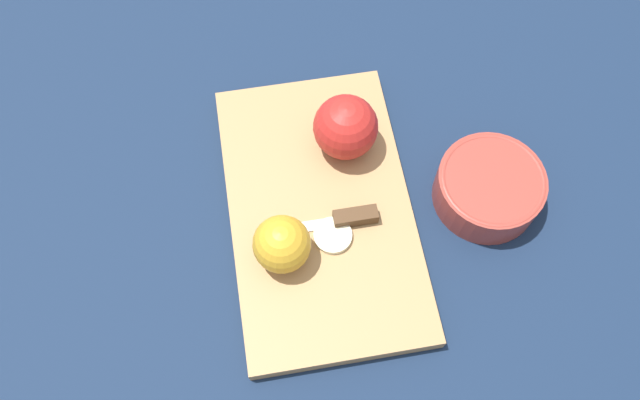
{
  "coord_description": "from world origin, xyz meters",
  "views": [
    {
      "loc": [
        0.31,
        -0.12,
        0.76
      ],
      "look_at": [
        0.0,
        0.0,
        0.04
      ],
      "focal_mm": 35.0,
      "sensor_mm": 36.0,
      "label": 1
    }
  ],
  "objects_px": {
    "apple_half_right": "(282,244)",
    "knife": "(348,218)",
    "bowl": "(489,187)",
    "apple_half_left": "(346,127)"
  },
  "relations": [
    {
      "from": "apple_half_left",
      "to": "apple_half_right",
      "type": "height_order",
      "value": "apple_half_left"
    },
    {
      "from": "apple_half_right",
      "to": "bowl",
      "type": "distance_m",
      "value": 0.28
    },
    {
      "from": "apple_half_right",
      "to": "bowl",
      "type": "bearing_deg",
      "value": 105.13
    },
    {
      "from": "apple_half_left",
      "to": "bowl",
      "type": "bearing_deg",
      "value": 49.99
    },
    {
      "from": "bowl",
      "to": "apple_half_left",
      "type": "bearing_deg",
      "value": -131.21
    },
    {
      "from": "apple_half_right",
      "to": "knife",
      "type": "height_order",
      "value": "apple_half_right"
    },
    {
      "from": "apple_half_right",
      "to": "knife",
      "type": "bearing_deg",
      "value": 115.71
    },
    {
      "from": "apple_half_right",
      "to": "bowl",
      "type": "xyz_separation_m",
      "value": [
        0.01,
        0.28,
        -0.03
      ]
    },
    {
      "from": "apple_half_left",
      "to": "bowl",
      "type": "height_order",
      "value": "apple_half_left"
    },
    {
      "from": "apple_half_left",
      "to": "bowl",
      "type": "relative_size",
      "value": 0.61
    }
  ]
}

